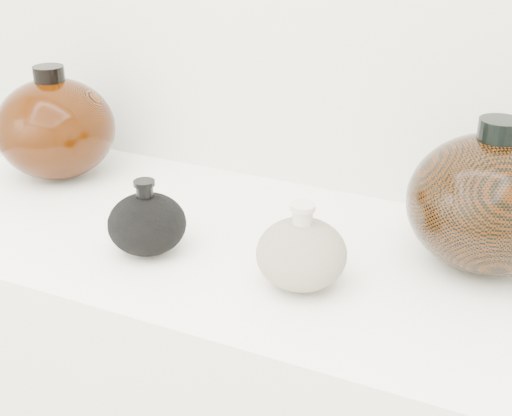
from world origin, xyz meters
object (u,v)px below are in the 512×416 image
at_px(cream_gourd_vase, 301,253).
at_px(right_round_pot, 489,202).
at_px(left_round_pot, 56,128).
at_px(black_gourd_vase, 147,223).

height_order(cream_gourd_vase, right_round_pot, right_round_pot).
bearing_deg(cream_gourd_vase, right_round_pot, 37.83).
bearing_deg(left_round_pot, cream_gourd_vase, -17.22).
relative_size(left_round_pot, right_round_pot, 0.87).
relative_size(black_gourd_vase, right_round_pot, 0.51).
relative_size(black_gourd_vase, left_round_pot, 0.58).
bearing_deg(black_gourd_vase, right_round_pot, 20.87).
bearing_deg(black_gourd_vase, cream_gourd_vase, 1.93).
bearing_deg(black_gourd_vase, left_round_pot, 150.08).
bearing_deg(cream_gourd_vase, black_gourd_vase, -178.07).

